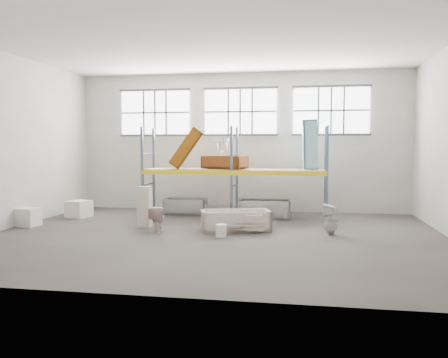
% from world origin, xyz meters
% --- Properties ---
extents(floor, '(12.00, 10.00, 0.10)m').
position_xyz_m(floor, '(0.00, 0.00, -0.05)').
color(floor, '#4D4641').
rests_on(floor, ground).
extents(ceiling, '(12.00, 10.00, 0.10)m').
position_xyz_m(ceiling, '(0.00, 0.00, 5.05)').
color(ceiling, silver).
rests_on(ceiling, ground).
extents(wall_back, '(12.00, 0.10, 5.00)m').
position_xyz_m(wall_back, '(0.00, 5.05, 2.50)').
color(wall_back, '#A6A29A').
rests_on(wall_back, ground).
extents(wall_front, '(12.00, 0.10, 5.00)m').
position_xyz_m(wall_front, '(0.00, -5.05, 2.50)').
color(wall_front, '#B1ADA4').
rests_on(wall_front, ground).
extents(wall_left, '(0.10, 10.00, 5.00)m').
position_xyz_m(wall_left, '(-6.05, 0.00, 2.50)').
color(wall_left, '#A8A59D').
rests_on(wall_left, ground).
extents(window_left, '(2.60, 0.04, 1.60)m').
position_xyz_m(window_left, '(-3.20, 4.94, 3.60)').
color(window_left, white).
rests_on(window_left, wall_back).
extents(window_mid, '(2.60, 0.04, 1.60)m').
position_xyz_m(window_mid, '(0.00, 4.94, 3.60)').
color(window_mid, white).
rests_on(window_mid, wall_back).
extents(window_right, '(2.60, 0.04, 1.60)m').
position_xyz_m(window_right, '(3.20, 4.94, 3.60)').
color(window_right, white).
rests_on(window_right, wall_back).
extents(rack_upright_la, '(0.08, 0.08, 3.00)m').
position_xyz_m(rack_upright_la, '(-3.00, 2.90, 1.50)').
color(rack_upright_la, slate).
rests_on(rack_upright_la, floor).
extents(rack_upright_lb, '(0.08, 0.08, 3.00)m').
position_xyz_m(rack_upright_lb, '(-3.00, 4.10, 1.50)').
color(rack_upright_lb, slate).
rests_on(rack_upright_lb, floor).
extents(rack_upright_ma, '(0.08, 0.08, 3.00)m').
position_xyz_m(rack_upright_ma, '(0.00, 2.90, 1.50)').
color(rack_upright_ma, slate).
rests_on(rack_upright_ma, floor).
extents(rack_upright_mb, '(0.08, 0.08, 3.00)m').
position_xyz_m(rack_upright_mb, '(0.00, 4.10, 1.50)').
color(rack_upright_mb, slate).
rests_on(rack_upright_mb, floor).
extents(rack_upright_ra, '(0.08, 0.08, 3.00)m').
position_xyz_m(rack_upright_ra, '(3.00, 2.90, 1.50)').
color(rack_upright_ra, slate).
rests_on(rack_upright_ra, floor).
extents(rack_upright_rb, '(0.08, 0.08, 3.00)m').
position_xyz_m(rack_upright_rb, '(3.00, 4.10, 1.50)').
color(rack_upright_rb, slate).
rests_on(rack_upright_rb, floor).
extents(rack_beam_front, '(6.00, 0.10, 0.14)m').
position_xyz_m(rack_beam_front, '(0.00, 2.90, 1.50)').
color(rack_beam_front, yellow).
rests_on(rack_beam_front, floor).
extents(rack_beam_back, '(6.00, 0.10, 0.14)m').
position_xyz_m(rack_beam_back, '(0.00, 4.10, 1.50)').
color(rack_beam_back, yellow).
rests_on(rack_beam_back, floor).
extents(shelf_deck, '(5.90, 1.10, 0.03)m').
position_xyz_m(shelf_deck, '(0.00, 3.50, 1.58)').
color(shelf_deck, gray).
rests_on(shelf_deck, floor).
extents(wet_patch, '(1.80, 1.80, 0.00)m').
position_xyz_m(wet_patch, '(0.00, 2.70, 0.00)').
color(wet_patch, black).
rests_on(wet_patch, floor).
extents(bathtub_beige, '(2.08, 1.40, 0.56)m').
position_xyz_m(bathtub_beige, '(0.43, 0.93, 0.28)').
color(bathtub_beige, beige).
rests_on(bathtub_beige, floor).
extents(cistern_spare, '(0.47, 0.25, 0.44)m').
position_xyz_m(cistern_spare, '(0.99, 0.61, 0.28)').
color(cistern_spare, beige).
rests_on(cistern_spare, bathtub_beige).
extents(sink_in_tub, '(0.45, 0.45, 0.14)m').
position_xyz_m(sink_in_tub, '(0.52, 0.50, 0.16)').
color(sink_in_tub, beige).
rests_on(sink_in_tub, bathtub_beige).
extents(toilet_beige, '(0.52, 0.76, 0.72)m').
position_xyz_m(toilet_beige, '(-1.68, 0.36, 0.36)').
color(toilet_beige, beige).
rests_on(toilet_beige, floor).
extents(cistern_tall, '(0.41, 0.30, 1.19)m').
position_xyz_m(cistern_tall, '(-2.25, 1.00, 0.59)').
color(cistern_tall, beige).
rests_on(cistern_tall, floor).
extents(toilet_white, '(0.45, 0.44, 0.81)m').
position_xyz_m(toilet_white, '(3.03, 0.80, 0.41)').
color(toilet_white, silver).
rests_on(toilet_white, floor).
extents(steel_tub_left, '(1.46, 0.71, 0.53)m').
position_xyz_m(steel_tub_left, '(-1.77, 3.87, 0.27)').
color(steel_tub_left, '#A5A8AC').
rests_on(steel_tub_left, floor).
extents(steel_tub_right, '(1.65, 0.80, 0.60)m').
position_xyz_m(steel_tub_right, '(1.06, 3.32, 0.30)').
color(steel_tub_right, '#A3A7AC').
rests_on(steel_tub_right, floor).
extents(rust_tub_flat, '(1.62, 1.19, 0.41)m').
position_xyz_m(rust_tub_flat, '(-0.34, 3.55, 1.82)').
color(rust_tub_flat, brown).
rests_on(rust_tub_flat, shelf_deck).
extents(rust_tub_tilted, '(1.29, 0.93, 1.41)m').
position_xyz_m(rust_tub_tilted, '(-1.62, 3.36, 2.29)').
color(rust_tub_tilted, '#8E4609').
rests_on(rust_tub_tilted, shelf_deck).
extents(sink_on_shelf, '(0.73, 0.62, 0.56)m').
position_xyz_m(sink_on_shelf, '(-0.42, 3.14, 2.09)').
color(sink_on_shelf, white).
rests_on(sink_on_shelf, rust_tub_flat).
extents(blue_tub_upright, '(0.56, 0.79, 1.64)m').
position_xyz_m(blue_tub_upright, '(2.47, 3.72, 2.40)').
color(blue_tub_upright, '#7CB5CB').
rests_on(blue_tub_upright, shelf_deck).
extents(bucket, '(0.33, 0.33, 0.33)m').
position_xyz_m(bucket, '(0.19, -0.05, 0.16)').
color(bucket, silver).
rests_on(bucket, floor).
extents(carton_near, '(0.68, 0.60, 0.54)m').
position_xyz_m(carton_near, '(-5.73, 0.59, 0.27)').
color(carton_near, silver).
rests_on(carton_near, floor).
extents(carton_far, '(0.81, 0.81, 0.55)m').
position_xyz_m(carton_far, '(-5.06, 2.47, 0.28)').
color(carton_far, silver).
rests_on(carton_far, floor).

